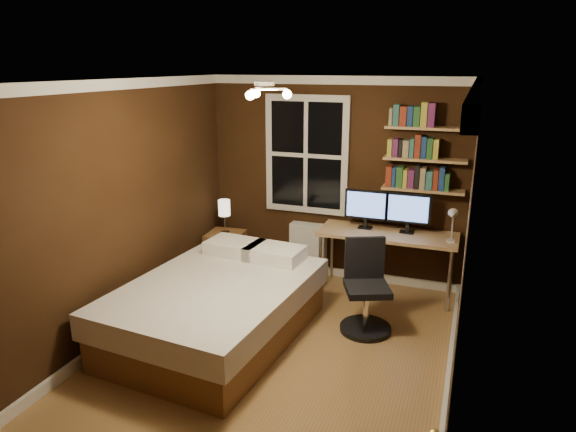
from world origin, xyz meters
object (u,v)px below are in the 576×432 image
(desk_lamp, at_px, (452,225))
(office_chair, at_px, (366,297))
(radiator, at_px, (308,250))
(monitor_left, at_px, (366,209))
(monitor_right, at_px, (408,213))
(bedside_lamp, at_px, (225,217))
(bed, at_px, (217,307))
(nightstand, at_px, (226,253))
(desk, at_px, (388,238))

(desk_lamp, height_order, office_chair, desk_lamp)
(radiator, distance_m, monitor_left, 0.99)
(monitor_right, height_order, desk_lamp, monitor_right)
(bedside_lamp, xyz_separation_m, office_chair, (2.01, -0.84, -0.41))
(bed, bearing_deg, bedside_lamp, 118.76)
(bed, distance_m, monitor_right, 2.42)
(monitor_left, height_order, desk_lamp, monitor_left)
(monitor_left, bearing_deg, bedside_lamp, -173.74)
(monitor_right, bearing_deg, nightstand, -175.09)
(desk, height_order, desk_lamp, desk_lamp)
(bed, distance_m, bedside_lamp, 1.69)
(nightstand, relative_size, office_chair, 0.58)
(monitor_left, height_order, monitor_right, same)
(office_chair, bearing_deg, monitor_right, 53.46)
(desk, distance_m, monitor_left, 0.42)
(nightstand, relative_size, desk_lamp, 1.25)
(bedside_lamp, xyz_separation_m, monitor_left, (1.77, 0.19, 0.22))
(monitor_right, distance_m, office_chair, 1.23)
(radiator, relative_size, office_chair, 0.73)
(bed, relative_size, monitor_left, 4.48)
(nightstand, height_order, desk_lamp, desk_lamp)
(bed, height_order, office_chair, office_chair)
(nightstand, distance_m, radiator, 1.07)
(bed, height_order, monitor_right, monitor_right)
(bed, relative_size, desk, 1.43)
(bed, distance_m, office_chair, 1.50)
(nightstand, xyz_separation_m, office_chair, (2.01, -0.84, 0.08))
(bed, distance_m, monitor_left, 2.13)
(bed, bearing_deg, monitor_left, 61.51)
(desk_lamp, bearing_deg, radiator, 168.58)
(monitor_left, distance_m, monitor_right, 0.49)
(bedside_lamp, bearing_deg, desk, 3.20)
(radiator, xyz_separation_m, monitor_left, (0.75, -0.12, 0.64))
(monitor_right, distance_m, desk_lamp, 0.55)
(bedside_lamp, bearing_deg, bed, -66.15)
(monitor_left, bearing_deg, monitor_right, 0.00)
(bed, bearing_deg, desk_lamp, 39.54)
(radiator, xyz_separation_m, office_chair, (0.99, -1.15, 0.01))
(bed, xyz_separation_m, desk, (1.39, 1.60, 0.38))
(nightstand, relative_size, monitor_right, 1.09)
(bed, relative_size, desk_lamp, 5.15)
(radiator, height_order, monitor_left, monitor_left)
(desk, relative_size, monitor_left, 3.13)
(nightstand, xyz_separation_m, monitor_right, (2.26, 0.19, 0.71))
(monitor_left, bearing_deg, desk, -15.63)
(desk_lamp, bearing_deg, bed, -145.37)
(radiator, relative_size, monitor_left, 1.36)
(desk_lamp, bearing_deg, bedside_lamp, 179.19)
(nightstand, distance_m, monitor_right, 2.37)
(desk_lamp, relative_size, office_chair, 0.46)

